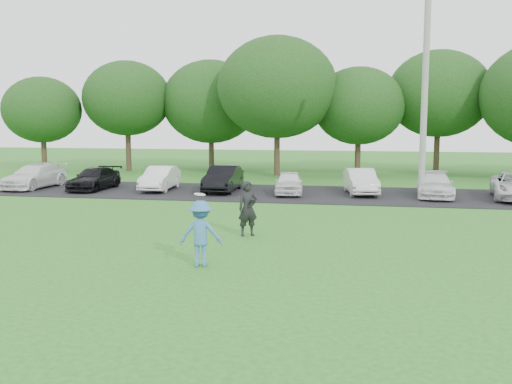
{
  "coord_description": "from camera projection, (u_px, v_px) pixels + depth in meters",
  "views": [
    {
      "loc": [
        3.2,
        -13.87,
        3.6
      ],
      "look_at": [
        0.0,
        3.5,
        1.3
      ],
      "focal_mm": 40.0,
      "sensor_mm": 36.0,
      "label": 1
    }
  ],
  "objects": [
    {
      "name": "tree_row",
      "position": [
        335.0,
        97.0,
        35.86
      ],
      "size": [
        42.39,
        9.85,
        8.64
      ],
      "color": "#38281C",
      "rests_on": "ground"
    },
    {
      "name": "camera_bystander",
      "position": [
        248.0,
        209.0,
        17.42
      ],
      "size": [
        0.74,
        0.66,
        1.69
      ],
      "color": "black",
      "rests_on": "ground"
    },
    {
      "name": "frisbee_player",
      "position": [
        201.0,
        233.0,
        13.85
      ],
      "size": [
        1.11,
        0.73,
        1.8
      ],
      "color": "teal",
      "rests_on": "ground"
    },
    {
      "name": "parked_cars",
      "position": [
        318.0,
        182.0,
        26.85
      ],
      "size": [
        28.98,
        4.99,
        1.25
      ],
      "color": "white",
      "rests_on": "parking_lot"
    },
    {
      "name": "ground",
      "position": [
        231.0,
        260.0,
        14.57
      ],
      "size": [
        100.0,
        100.0,
        0.0
      ],
      "primitive_type": "plane",
      "color": "#25691E",
      "rests_on": "ground"
    },
    {
      "name": "parking_lot",
      "position": [
        292.0,
        193.0,
        27.24
      ],
      "size": [
        32.0,
        6.5,
        0.03
      ],
      "primitive_type": "cube",
      "color": "black",
      "rests_on": "ground"
    },
    {
      "name": "utility_pole",
      "position": [
        425.0,
        85.0,
        24.69
      ],
      "size": [
        0.28,
        0.28,
        10.01
      ],
      "primitive_type": "cylinder",
      "color": "#969591",
      "rests_on": "ground"
    }
  ]
}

